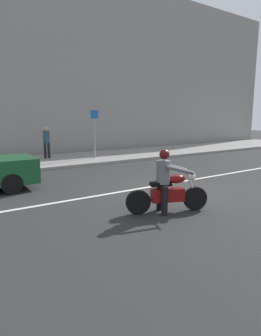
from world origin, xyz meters
The scene contains 7 objects.
ground_plane centered at (0.00, 0.00, 0.00)m, with size 80.00×80.00×0.00m, color #2B2B2B.
sidewalk_slab centered at (0.00, 8.00, 0.07)m, with size 40.00×4.40×0.14m, color gray.
building_facade centered at (0.00, 11.40, 5.60)m, with size 40.00×1.40×11.20m, color gray.
lane_marking_stripe centered at (-0.10, 0.90, 0.00)m, with size 18.00×0.14×0.01m, color silver.
motorcycle_with_rider_gray centered at (-1.54, -1.40, 0.65)m, with size 2.01×0.97×1.59m.
street_sign_post centered at (0.88, 7.43, 1.71)m, with size 0.44×0.08×2.60m.
pedestrian_bystander centered at (-1.41, 8.61, 1.12)m, with size 0.34×0.34×1.68m.
Camera 1 is at (-6.07, -6.59, 2.36)m, focal length 30.37 mm.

